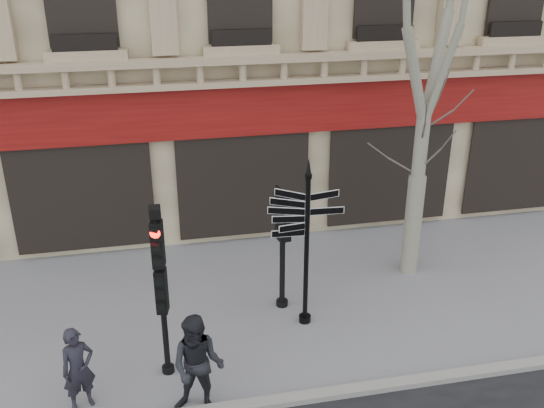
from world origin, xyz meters
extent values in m
plane|color=slate|center=(0.00, 0.00, 0.00)|extent=(80.00, 80.00, 0.00)
cube|color=gray|center=(0.00, -1.40, 0.06)|extent=(80.00, 0.25, 0.12)
cube|color=#5C0A09|center=(0.00, 4.88, 3.60)|extent=(28.00, 0.25, 1.30)
cube|color=#927F5F|center=(0.00, 4.65, 4.57)|extent=(28.00, 0.35, 0.74)
cylinder|color=black|center=(0.64, 0.92, 1.63)|extent=(0.10, 0.10, 3.25)
cylinder|color=black|center=(0.64, 0.92, 0.07)|extent=(0.25, 0.25, 0.14)
cone|color=black|center=(0.64, 0.92, 3.50)|extent=(0.11, 0.11, 0.33)
cylinder|color=black|center=(-2.27, -0.14, 1.55)|extent=(0.11, 0.11, 3.11)
cylinder|color=black|center=(-2.27, -0.14, 0.06)|extent=(0.23, 0.23, 0.12)
cube|color=black|center=(-2.27, -0.14, 1.80)|extent=(0.42, 0.33, 0.84)
cube|color=black|center=(-2.27, -0.14, 2.71)|extent=(0.42, 0.33, 0.84)
sphere|color=#FF0C05|center=(-2.27, -0.14, 2.94)|extent=(0.18, 0.18, 0.18)
cube|color=black|center=(-2.27, -0.14, 3.29)|extent=(0.24, 0.28, 0.18)
cylinder|color=black|center=(0.30, 1.61, 1.34)|extent=(0.13, 0.13, 2.69)
cylinder|color=black|center=(0.30, 1.61, 0.08)|extent=(0.28, 0.28, 0.15)
cube|color=black|center=(0.30, 1.61, 2.18)|extent=(0.50, 0.40, 1.02)
cylinder|color=gray|center=(3.65, 2.47, 1.23)|extent=(0.40, 0.40, 2.47)
cylinder|color=gray|center=(3.65, 2.47, 3.14)|extent=(0.31, 0.31, 1.57)
imported|color=black|center=(-3.76, -0.74, 0.78)|extent=(0.68, 0.58, 1.56)
imported|color=black|center=(-1.78, -1.28, 0.94)|extent=(1.10, 0.97, 1.89)
camera|label=1|loc=(-2.23, -9.45, 7.46)|focal=40.00mm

